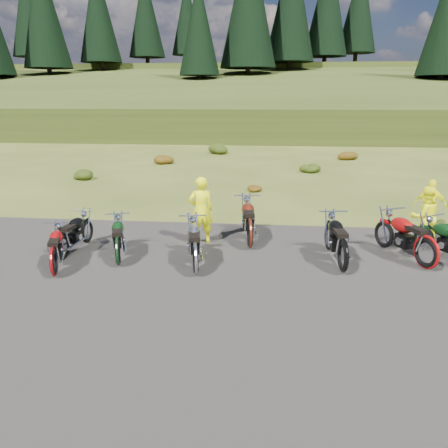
# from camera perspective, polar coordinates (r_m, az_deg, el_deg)

# --- Properties ---
(ground) EXTENTS (300.00, 300.00, 0.00)m
(ground) POSITION_cam_1_polar(r_m,az_deg,el_deg) (10.54, 4.07, -6.38)
(ground) COLOR #404C19
(ground) RESTS_ON ground
(gravel_pad) EXTENTS (20.00, 12.00, 0.04)m
(gravel_pad) POSITION_cam_1_polar(r_m,az_deg,el_deg) (8.73, 3.64, -11.46)
(gravel_pad) COLOR black
(gravel_pad) RESTS_ON ground
(hill_slope) EXTENTS (300.00, 45.97, 9.37)m
(hill_slope) POSITION_cam_1_polar(r_m,az_deg,el_deg) (59.85, 5.65, 12.48)
(hill_slope) COLOR #2E3A13
(hill_slope) RESTS_ON ground
(hill_plateau) EXTENTS (300.00, 90.00, 9.17)m
(hill_plateau) POSITION_cam_1_polar(r_m,az_deg,el_deg) (119.78, 5.82, 14.44)
(hill_plateau) COLOR #2E3A13
(hill_plateau) RESTS_ON ground
(conifer_15) EXTENTS (7.92, 7.92, 20.00)m
(conifer_15) POSITION_cam_1_polar(r_m,az_deg,el_deg) (98.24, -24.06, 24.59)
(conifer_15) COLOR black
(conifer_15) RESTS_ON ground
(conifer_17) EXTENTS (7.04, 7.04, 18.00)m
(conifer_17) POSITION_cam_1_polar(r_m,az_deg,el_deg) (75.47, -22.57, 24.39)
(conifer_17) COLOR black
(conifer_17) RESTS_ON ground
(conifer_18) EXTENTS (6.60, 6.60, 17.00)m
(conifer_18) POSITION_cam_1_polar(r_m,az_deg,el_deg) (78.66, -16.14, 25.09)
(conifer_18) COLOR black
(conifer_18) RESTS_ON ground
(conifer_19) EXTENTS (6.16, 6.16, 16.00)m
(conifer_19) POSITION_cam_1_polar(r_m,az_deg,el_deg) (82.60, -10.22, 25.48)
(conifer_19) COLOR black
(conifer_19) RESTS_ON ground
(conifer_20) EXTENTS (5.72, 5.72, 15.00)m
(conifer_20) POSITION_cam_1_polar(r_m,az_deg,el_deg) (87.13, -4.86, 25.38)
(conifer_20) COLOR black
(conifer_20) RESTS_ON ground
(conifer_21) EXTENTS (5.28, 5.28, 14.00)m
(conifer_21) POSITION_cam_1_polar(r_m,az_deg,el_deg) (61.01, -3.30, 24.44)
(conifer_21) COLOR black
(conifer_21) RESTS_ON ground
(conifer_23) EXTENTS (7.48, 7.48, 19.00)m
(conifer_23) POSITION_cam_1_polar(r_m,az_deg,el_deg) (73.00, 8.78, 26.86)
(conifer_23) COLOR black
(conifer_23) RESTS_ON ground
(conifer_24) EXTENTS (7.04, 7.04, 18.00)m
(conifer_24) POSITION_cam_1_polar(r_m,az_deg,el_deg) (79.46, 13.40, 26.27)
(conifer_24) COLOR black
(conifer_24) RESTS_ON ground
(conifer_25) EXTENTS (6.60, 6.60, 17.00)m
(conifer_25) POSITION_cam_1_polar(r_m,az_deg,el_deg) (86.25, 17.26, 25.53)
(conifer_25) COLOR black
(conifer_25) RESTS_ON ground
(shrub_1) EXTENTS (1.03, 1.03, 0.61)m
(shrub_1) POSITION_cam_1_polar(r_m,az_deg,el_deg) (23.30, -18.06, 6.33)
(shrub_1) COLOR #22380E
(shrub_1) RESTS_ON ground
(shrub_2) EXTENTS (1.30, 1.30, 0.77)m
(shrub_2) POSITION_cam_1_polar(r_m,az_deg,el_deg) (27.34, -8.00, 8.53)
(shrub_2) COLOR #60300C
(shrub_2) RESTS_ON ground
(shrub_3) EXTENTS (1.56, 1.56, 0.92)m
(shrub_3) POSITION_cam_1_polar(r_m,az_deg,el_deg) (32.01, -0.63, 9.97)
(shrub_3) COLOR #22380E
(shrub_3) RESTS_ON ground
(shrub_4) EXTENTS (0.77, 0.77, 0.45)m
(shrub_4) POSITION_cam_1_polar(r_m,az_deg,el_deg) (19.31, 3.78, 4.92)
(shrub_4) COLOR #60300C
(shrub_4) RESTS_ON ground
(shrub_5) EXTENTS (1.03, 1.03, 0.61)m
(shrub_5) POSITION_cam_1_polar(r_m,az_deg,el_deg) (24.61, 11.06, 7.34)
(shrub_5) COLOR #22380E
(shrub_5) RESTS_ON ground
(shrub_6) EXTENTS (1.30, 1.30, 0.77)m
(shrub_6) POSITION_cam_1_polar(r_m,az_deg,el_deg) (30.19, 15.76, 8.82)
(shrub_6) COLOR #60300C
(shrub_6) RESTS_ON ground
(motorcycle_0) EXTENTS (0.80, 2.06, 1.06)m
(motorcycle_0) POSITION_cam_1_polar(r_m,az_deg,el_deg) (11.98, -20.15, -4.52)
(motorcycle_0) COLOR black
(motorcycle_0) RESTS_ON ground
(motorcycle_1) EXTENTS (1.24, 2.05, 1.02)m
(motorcycle_1) POSITION_cam_1_polar(r_m,az_deg,el_deg) (11.03, -21.18, -6.43)
(motorcycle_1) COLOR maroon
(motorcycle_1) RESTS_ON ground
(motorcycle_2) EXTENTS (1.23, 2.12, 1.06)m
(motorcycle_2) POSITION_cam_1_polar(r_m,az_deg,el_deg) (11.25, -13.58, -5.31)
(motorcycle_2) COLOR black
(motorcycle_2) RESTS_ON ground
(motorcycle_3) EXTENTS (1.16, 2.28, 1.14)m
(motorcycle_3) POSITION_cam_1_polar(r_m,az_deg,el_deg) (10.42, -3.70, -6.64)
(motorcycle_3) COLOR #97989C
(motorcycle_3) RESTS_ON ground
(motorcycle_4) EXTENTS (1.06, 2.43, 1.23)m
(motorcycle_4) POSITION_cam_1_polar(r_m,az_deg,el_deg) (12.14, 3.38, -3.22)
(motorcycle_4) COLOR #55190E
(motorcycle_4) RESTS_ON ground
(motorcycle_5) EXTENTS (0.96, 2.35, 1.20)m
(motorcycle_5) POSITION_cam_1_polar(r_m,az_deg,el_deg) (10.89, 15.13, -6.16)
(motorcycle_5) COLOR black
(motorcycle_5) RESTS_ON ground
(motorcycle_6) EXTENTS (1.68, 2.45, 1.22)m
(motorcycle_6) POSITION_cam_1_polar(r_m,az_deg,el_deg) (11.78, 24.66, -5.39)
(motorcycle_6) COLOR #9F0B0B
(motorcycle_6) RESTS_ON ground
(person_middle) EXTENTS (0.80, 0.65, 1.91)m
(person_middle) POSITION_cam_1_polar(r_m,az_deg,el_deg) (12.28, -3.03, 1.67)
(person_middle) COLOR #FCFF0D
(person_middle) RESTS_ON ground
(person_right_a) EXTENTS (0.94, 0.80, 1.71)m
(person_right_a) POSITION_cam_1_polar(r_m,az_deg,el_deg) (13.14, 24.67, 0.72)
(person_right_a) COLOR #FCFF0D
(person_right_a) RESTS_ON ground
(person_right_b) EXTENTS (1.00, 0.71, 1.58)m
(person_right_b) POSITION_cam_1_polar(r_m,az_deg,el_deg) (14.99, 25.34, 2.18)
(person_right_b) COLOR #FCFF0D
(person_right_b) RESTS_ON ground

